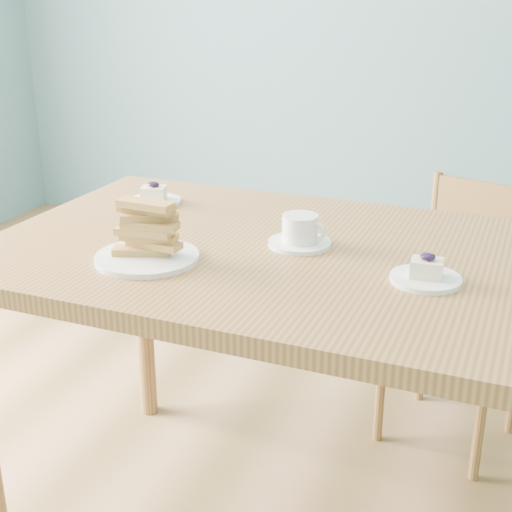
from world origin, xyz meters
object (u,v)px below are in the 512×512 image
(cheesecake_plate_far, at_px, (154,198))
(biscotti_plate, at_px, (146,240))
(cheesecake_plate_near, at_px, (426,274))
(dining_table, at_px, (314,286))
(coffee_cup, at_px, (300,233))
(dining_chair, at_px, (461,314))

(cheesecake_plate_far, distance_m, biscotti_plate, 0.45)
(cheesecake_plate_near, bearing_deg, biscotti_plate, -170.09)
(dining_table, distance_m, cheesecake_plate_far, 0.59)
(coffee_cup, bearing_deg, cheesecake_plate_near, -9.40)
(cheesecake_plate_near, relative_size, cheesecake_plate_far, 0.99)
(dining_chair, xyz_separation_m, coffee_cup, (-0.34, -0.63, 0.44))
(biscotti_plate, bearing_deg, cheesecake_plate_near, 9.91)
(dining_table, bearing_deg, cheesecake_plate_near, -15.64)
(biscotti_plate, bearing_deg, dining_table, 28.49)
(dining_table, relative_size, dining_chair, 1.86)
(cheesecake_plate_near, relative_size, biscotti_plate, 0.64)
(dining_table, height_order, coffee_cup, coffee_cup)
(dining_chair, distance_m, biscotti_plate, 1.15)
(biscotti_plate, bearing_deg, coffee_cup, 36.98)
(dining_table, xyz_separation_m, biscotti_plate, (-0.34, -0.18, 0.13))
(coffee_cup, height_order, biscotti_plate, biscotti_plate)
(cheesecake_plate_near, bearing_deg, cheesecake_plate_far, 160.18)
(cheesecake_plate_near, distance_m, coffee_cup, 0.33)
(biscotti_plate, bearing_deg, dining_chair, 53.27)
(dining_chair, bearing_deg, dining_table, -97.53)
(dining_chair, height_order, coffee_cup, coffee_cup)
(dining_table, height_order, cheesecake_plate_far, cheesecake_plate_far)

